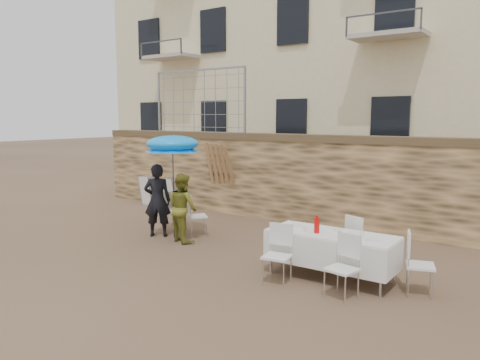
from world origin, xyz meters
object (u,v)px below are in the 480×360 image
Objects in this scene: umbrella at (173,147)px; table_chair_front_right at (342,268)px; man_suit at (157,200)px; table_chair_front_left at (277,255)px; chair_stack_right at (176,192)px; couple_chair_left at (175,211)px; chair_stack_left at (155,189)px; banquet_table at (332,235)px; table_chair_back at (360,242)px; soda_bottle at (317,225)px; table_chair_side at (420,264)px; couple_chair_right at (197,215)px; woman_dress at (183,208)px.

umbrella reaches higher than table_chair_front_right.
umbrella reaches higher than man_suit.
man_suit is 4.98m from table_chair_front_right.
chair_stack_right is (-5.74, 3.87, -0.02)m from table_chair_front_left.
couple_chair_left is at bearing -123.64° from man_suit.
chair_stack_left is (-2.90, 2.22, -0.02)m from couple_chair_left.
banquet_table is 2.19× the size of table_chair_front_left.
table_chair_back is at bearing 4.84° from umbrella.
umbrella reaches higher than table_chair_front_left.
table_chair_front_left is at bearing 84.26° from table_chair_back.
man_suit reaches higher than table_chair_front_left.
umbrella is 2.23× the size of table_chair_front_left.
chair_stack_left is at bearing 155.13° from soda_bottle.
banquet_table is (3.95, -0.45, -1.30)m from umbrella.
umbrella reaches higher than chair_stack_right.
man_suit reaches higher than banquet_table.
banquet_table is at bearing 135.08° from table_chair_front_right.
couple_chair_left is 4.30m from soda_bottle.
table_chair_side is (1.60, 0.25, -0.43)m from soda_bottle.
chair_stack_right is (0.90, 0.00, 0.00)m from chair_stack_left.
couple_chair_right is (0.70, 0.00, 0.00)m from couple_chair_left.
chair_stack_right is (-2.00, 2.22, -0.02)m from couple_chair_left.
couple_chair_left is 1.00× the size of table_chair_front_left.
chair_stack_left is (-7.04, 3.27, -0.45)m from soda_bottle.
umbrella is at bearing 170.93° from soda_bottle.
man_suit is at bearing 77.93° from couple_chair_right.
table_chair_side reaches higher than chair_stack_left.
couple_chair_left is (-0.75, 0.55, -0.26)m from woman_dress.
table_chair_front_left is at bearing -33.94° from chair_stack_right.
man_suit reaches higher than soda_bottle.
woman_dress is 3.62m from banquet_table.
man_suit is 1.28m from umbrella.
chair_stack_right is (-2.00, 2.77, -0.36)m from man_suit.
table_chair_side is at bearing -3.73° from umbrella.
table_chair_front_left is 1.10m from table_chair_front_right.
couple_chair_right is at bearing 142.24° from table_chair_front_left.
chair_stack_left is (-8.64, 3.02, -0.02)m from table_chair_side.
umbrella reaches higher than couple_chair_right.
woman_dress reaches higher than table_chair_front_right.
couple_chair_left is 0.46× the size of banquet_table.
couple_chair_left is at bearing -48.01° from chair_stack_right.
man_suit is at bearing -165.96° from umbrella.
soda_bottle is 0.27× the size of table_chair_side.
woman_dress reaches higher than chair_stack_right.
soda_bottle is (3.45, -1.05, 0.43)m from couple_chair_right.
soda_bottle reaches higher than couple_chair_left.
soda_bottle is 1.02m from table_chair_front_right.
couple_chair_left is at bearing -19.05° from woman_dress.
table_chair_front_left is 1.00× the size of table_chair_side.
table_chair_back is 1.39m from table_chair_side.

